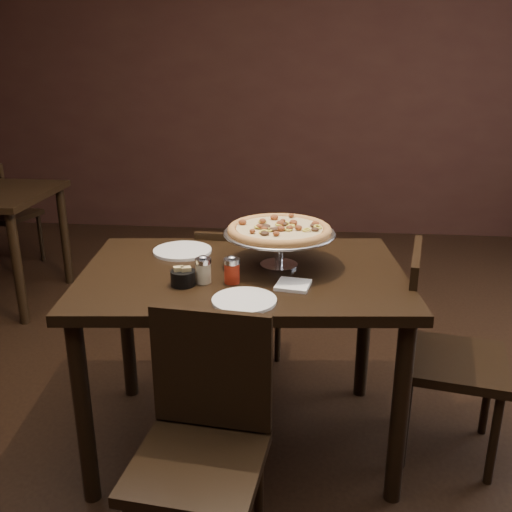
# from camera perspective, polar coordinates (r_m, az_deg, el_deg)

# --- Properties ---
(room) EXTENTS (6.04, 7.04, 2.84)m
(room) POSITION_cam_1_polar(r_m,az_deg,el_deg) (2.17, 0.31, 11.85)
(room) COLOR black
(room) RESTS_ON ground
(dining_table) EXTENTS (1.42, 1.02, 0.84)m
(dining_table) POSITION_cam_1_polar(r_m,az_deg,el_deg) (2.43, -1.30, -3.89)
(dining_table) COLOR black
(dining_table) RESTS_ON ground
(pizza_stand) EXTENTS (0.47, 0.47, 0.19)m
(pizza_stand) POSITION_cam_1_polar(r_m,az_deg,el_deg) (2.39, 2.35, 2.58)
(pizza_stand) COLOR silver
(pizza_stand) RESTS_ON dining_table
(parmesan_shaker) EXTENTS (0.06, 0.06, 0.11)m
(parmesan_shaker) POSITION_cam_1_polar(r_m,az_deg,el_deg) (2.25, -5.30, -1.38)
(parmesan_shaker) COLOR beige
(parmesan_shaker) RESTS_ON dining_table
(pepper_flake_shaker) EXTENTS (0.06, 0.06, 0.11)m
(pepper_flake_shaker) POSITION_cam_1_polar(r_m,az_deg,el_deg) (2.24, -2.42, -1.41)
(pepper_flake_shaker) COLOR maroon
(pepper_flake_shaker) RESTS_ON dining_table
(packet_caddy) EXTENTS (0.10, 0.10, 0.08)m
(packet_caddy) POSITION_cam_1_polar(r_m,az_deg,el_deg) (2.24, -7.32, -2.12)
(packet_caddy) COLOR black
(packet_caddy) RESTS_ON dining_table
(napkin_stack) EXTENTS (0.15, 0.15, 0.01)m
(napkin_stack) POSITION_cam_1_polar(r_m,az_deg,el_deg) (2.22, 3.73, -2.91)
(napkin_stack) COLOR white
(napkin_stack) RESTS_ON dining_table
(plate_left) EXTENTS (0.27, 0.27, 0.01)m
(plate_left) POSITION_cam_1_polar(r_m,az_deg,el_deg) (2.63, -7.36, 0.52)
(plate_left) COLOR white
(plate_left) RESTS_ON dining_table
(plate_near) EXTENTS (0.24, 0.24, 0.01)m
(plate_near) POSITION_cam_1_polar(r_m,az_deg,el_deg) (2.08, -1.18, -4.46)
(plate_near) COLOR white
(plate_near) RESTS_ON dining_table
(serving_spatula) EXTENTS (0.14, 0.14, 0.02)m
(serving_spatula) POSITION_cam_1_polar(r_m,az_deg,el_deg) (2.32, 2.52, 1.91)
(serving_spatula) COLOR silver
(serving_spatula) RESTS_ON pizza_stand
(chair_far) EXTENTS (0.44, 0.44, 0.87)m
(chair_far) POSITION_cam_1_polar(r_m,az_deg,el_deg) (3.00, -1.50, -4.38)
(chair_far) COLOR black
(chair_far) RESTS_ON ground
(chair_near) EXTENTS (0.46, 0.46, 0.90)m
(chair_near) POSITION_cam_1_polar(r_m,az_deg,el_deg) (1.99, -5.33, -17.56)
(chair_near) COLOR black
(chair_near) RESTS_ON ground
(chair_side) EXTENTS (0.51, 0.51, 0.93)m
(chair_side) POSITION_cam_1_polar(r_m,az_deg,el_deg) (2.60, 17.70, -8.58)
(chair_side) COLOR black
(chair_side) RESTS_ON ground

